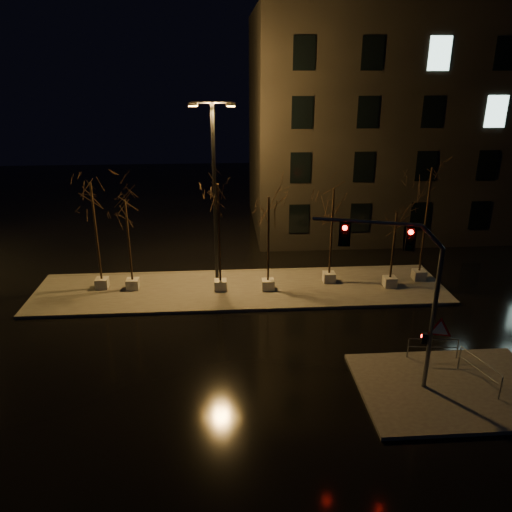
{
  "coord_description": "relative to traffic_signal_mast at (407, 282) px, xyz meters",
  "views": [
    {
      "loc": [
        -0.93,
        -18.62,
        11.26
      ],
      "look_at": [
        0.64,
        3.81,
        2.8
      ],
      "focal_mm": 35.0,
      "sensor_mm": 36.0,
      "label": 1
    }
  ],
  "objects": [
    {
      "name": "tree_3",
      "position": [
        -4.02,
        8.82,
        -0.16
      ],
      "size": [
        1.8,
        1.8,
        5.23
      ],
      "color": "#B0AFA4",
      "rests_on": "median"
    },
    {
      "name": "traffic_signal_mast",
      "position": [
        0.0,
        0.0,
        0.0
      ],
      "size": [
        4.93,
        1.62,
        6.29
      ],
      "rotation": [
        0.0,
        0.0,
        -0.3
      ],
      "color": "#5C5F64",
      "rests_on": "sidewalk_corner"
    },
    {
      "name": "tree_2",
      "position": [
        -6.56,
        8.95,
        0.36
      ],
      "size": [
        1.8,
        1.8,
        5.92
      ],
      "color": "#B0AFA4",
      "rests_on": "median"
    },
    {
      "name": "guard_rail_b",
      "position": [
        3.06,
        -0.25,
        -3.47
      ],
      "size": [
        0.62,
        2.06,
        1.01
      ],
      "rotation": [
        0.0,
        0.0,
        1.85
      ],
      "color": "#5C5F64",
      "rests_on": "sidewalk_corner"
    },
    {
      "name": "tree_0",
      "position": [
        -12.94,
        9.63,
        0.37
      ],
      "size": [
        1.8,
        1.8,
        5.94
      ],
      "color": "#B0AFA4",
      "rests_on": "median"
    },
    {
      "name": "tree_5",
      "position": [
        2.61,
        8.73,
        -0.88
      ],
      "size": [
        1.8,
        1.8,
        4.27
      ],
      "color": "#B0AFA4",
      "rests_on": "median"
    },
    {
      "name": "sidewalk_corner",
      "position": [
        2.06,
        -0.41,
        -4.2
      ],
      "size": [
        7.0,
        5.0,
        0.15
      ],
      "primitive_type": "cube",
      "color": "#4C4944",
      "rests_on": "ground"
    },
    {
      "name": "guard_rail_a",
      "position": [
        2.05,
        1.59,
        -3.56
      ],
      "size": [
        2.02,
        0.28,
        0.88
      ],
      "rotation": [
        0.0,
        0.0,
        -0.12
      ],
      "color": "#5C5F64",
      "rests_on": "sidewalk_corner"
    },
    {
      "name": "ground",
      "position": [
        -5.44,
        3.09,
        -4.28
      ],
      "size": [
        90.0,
        90.0,
        0.0
      ],
      "primitive_type": "plane",
      "color": "black",
      "rests_on": "ground"
    },
    {
      "name": "streetlight_main",
      "position": [
        -6.75,
        10.6,
        1.4
      ],
      "size": [
        2.4,
        0.5,
        9.58
      ],
      "rotation": [
        0.0,
        0.0,
        -0.1
      ],
      "color": "black",
      "rests_on": "median"
    },
    {
      "name": "building",
      "position": [
        8.56,
        21.09,
        3.22
      ],
      "size": [
        25.0,
        12.0,
        15.0
      ],
      "primitive_type": "cube",
      "color": "black",
      "rests_on": "ground"
    },
    {
      "name": "tree_6",
      "position": [
        4.56,
        9.56,
        0.77
      ],
      "size": [
        1.8,
        1.8,
        6.46
      ],
      "color": "#B0AFA4",
      "rests_on": "median"
    },
    {
      "name": "tree_1",
      "position": [
        -11.27,
        9.4,
        -0.3
      ],
      "size": [
        1.8,
        1.8,
        5.04
      ],
      "color": "#B0AFA4",
      "rests_on": "median"
    },
    {
      "name": "tree_4",
      "position": [
        -0.55,
        9.58,
        0.0
      ],
      "size": [
        1.8,
        1.8,
        5.44
      ],
      "color": "#B0AFA4",
      "rests_on": "median"
    },
    {
      "name": "median",
      "position": [
        -5.44,
        9.09,
        -4.2
      ],
      "size": [
        22.0,
        5.0,
        0.15
      ],
      "primitive_type": "cube",
      "color": "#4C4944",
      "rests_on": "ground"
    }
  ]
}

